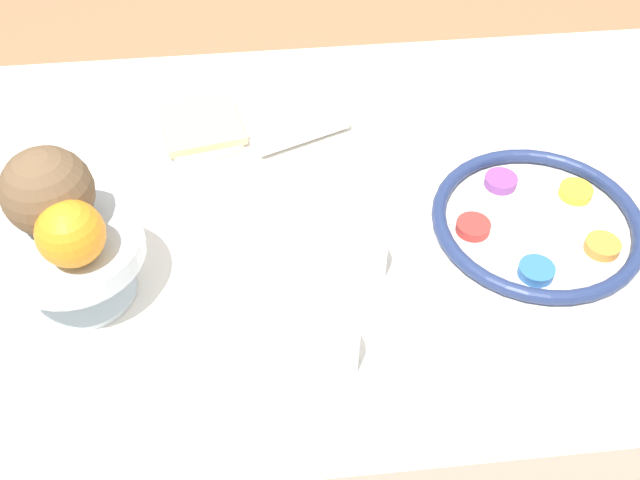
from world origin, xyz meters
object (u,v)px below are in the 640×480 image
at_px(seder_plate, 537,223).
at_px(fruit_stand, 75,254).
at_px(coconut, 48,192).
at_px(orange_fruit, 71,234).
at_px(bread_plate, 202,127).
at_px(napkin_roll, 301,129).
at_px(cup_far, 357,255).
at_px(cup_mid, 326,350).

distance_m(seder_plate, fruit_stand, 0.61).
relative_size(seder_plate, fruit_stand, 1.69).
relative_size(fruit_stand, coconut, 1.60).
xyz_separation_m(orange_fruit, coconut, (0.03, -0.06, 0.01)).
bearing_deg(bread_plate, napkin_roll, 166.19).
bearing_deg(bread_plate, seder_plate, 149.83).
bearing_deg(seder_plate, cup_far, 10.87).
height_order(orange_fruit, cup_far, orange_fruit).
height_order(seder_plate, cup_far, cup_far).
height_order(orange_fruit, bread_plate, orange_fruit).
relative_size(napkin_roll, cup_far, 2.02).
xyz_separation_m(fruit_stand, cup_far, (-0.35, 0.00, -0.04)).
bearing_deg(fruit_stand, napkin_roll, -137.39).
bearing_deg(seder_plate, cup_mid, 31.23).
distance_m(orange_fruit, coconut, 0.07).
bearing_deg(cup_far, napkin_roll, -80.17).
bearing_deg(coconut, fruit_stand, 119.46).
relative_size(cup_mid, cup_far, 1.00).
height_order(bread_plate, napkin_roll, napkin_roll).
distance_m(fruit_stand, cup_mid, 0.33).
bearing_deg(napkin_roll, cup_mid, 88.91).
relative_size(fruit_stand, cup_far, 2.24).
xyz_separation_m(orange_fruit, napkin_roll, (-0.29, -0.31, -0.12)).
distance_m(coconut, cup_mid, 0.37).
distance_m(bread_plate, cup_mid, 0.48).
height_order(seder_plate, cup_mid, cup_mid).
bearing_deg(napkin_roll, orange_fruit, 47.08).
bearing_deg(bread_plate, coconut, 60.90).
bearing_deg(orange_fruit, cup_mid, 158.06).
xyz_separation_m(seder_plate, bread_plate, (0.46, -0.27, -0.01)).
xyz_separation_m(seder_plate, napkin_roll, (0.31, -0.23, 0.01)).
bearing_deg(orange_fruit, fruit_stand, -64.54).
xyz_separation_m(fruit_stand, orange_fruit, (-0.01, 0.03, 0.07)).
height_order(coconut, cup_far, coconut).
xyz_separation_m(fruit_stand, bread_plate, (-0.15, -0.32, -0.07)).
distance_m(orange_fruit, napkin_roll, 0.44).
relative_size(orange_fruit, coconut, 0.73).
relative_size(bread_plate, cup_mid, 2.08).
distance_m(cup_mid, cup_far, 0.15).
xyz_separation_m(bread_plate, napkin_roll, (-0.15, 0.04, 0.01)).
bearing_deg(napkin_roll, bread_plate, -13.81).
xyz_separation_m(seder_plate, cup_mid, (0.31, 0.19, 0.02)).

